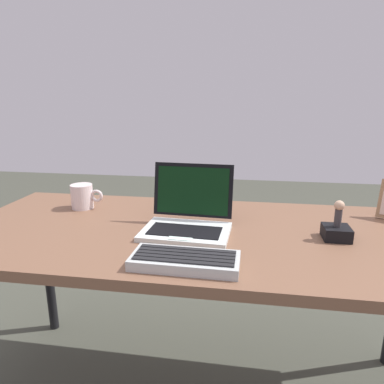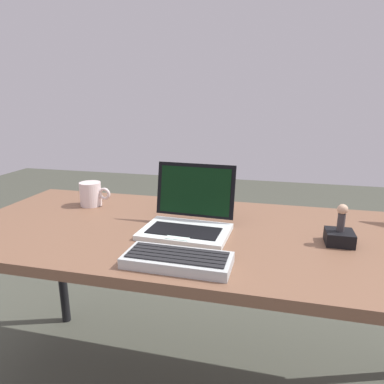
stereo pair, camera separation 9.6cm
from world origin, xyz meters
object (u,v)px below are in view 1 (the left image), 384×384
object	(u,v)px
figurine	(339,212)
external_keyboard	(185,260)
figurine_stand	(336,233)
coffee_mug	(83,196)
laptop_front	(188,218)

from	to	relation	value
figurine	external_keyboard	bearing A→B (deg)	-150.13
figurine_stand	figurine	xyz separation A→B (m)	(0.00, 0.00, 0.07)
figurine_stand	coffee_mug	world-z (taller)	coffee_mug
external_keyboard	laptop_front	bearing A→B (deg)	97.67
laptop_front	coffee_mug	bearing A→B (deg)	158.54
laptop_front	coffee_mug	size ratio (longest dim) A/B	2.22
figurine_stand	figurine	world-z (taller)	figurine
figurine_stand	external_keyboard	bearing A→B (deg)	-150.13
figurine	coffee_mug	world-z (taller)	figurine
external_keyboard	coffee_mug	bearing A→B (deg)	138.90
external_keyboard	figurine	size ratio (longest dim) A/B	3.39
figurine_stand	figurine	bearing A→B (deg)	0.00
laptop_front	coffee_mug	xyz separation A→B (m)	(-0.48, 0.19, 0.01)
laptop_front	external_keyboard	distance (m)	0.27
figurine	laptop_front	bearing A→B (deg)	-179.66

